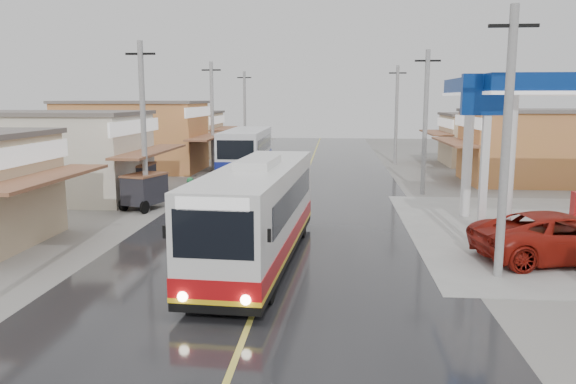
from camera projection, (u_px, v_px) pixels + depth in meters
name	position (u px, v px, depth m)	size (l,w,h in m)	color
ground	(269.00, 271.00, 17.65)	(120.00, 120.00, 0.00)	slate
road	(299.00, 192.00, 32.39)	(12.00, 90.00, 0.02)	black
centre_line	(299.00, 192.00, 32.39)	(0.15, 90.00, 0.01)	#D8CC4C
shopfronts_left	(103.00, 182.00, 36.40)	(11.00, 44.00, 5.20)	tan
utility_poles_left	(185.00, 188.00, 33.95)	(1.60, 50.00, 8.00)	gray
utility_poles_right	(422.00, 194.00, 31.81)	(1.60, 36.00, 8.00)	gray
coach_bus	(259.00, 212.00, 18.50)	(3.13, 11.15, 3.44)	silver
second_bus	(246.00, 151.00, 38.98)	(2.79, 9.73, 3.22)	silver
jeepney	(562.00, 237.00, 18.66)	(2.71, 5.87, 1.63)	maroon
cyclist	(192.00, 209.00, 24.01)	(1.29, 2.06, 2.10)	black
tricycle_near	(144.00, 189.00, 27.36)	(2.04, 2.60, 1.76)	#26262D
tricycle_far	(138.00, 178.00, 30.86)	(1.65, 2.41, 1.84)	#26262D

